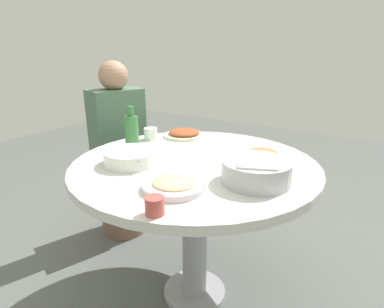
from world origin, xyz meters
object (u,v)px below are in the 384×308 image
Objects in this scene: dish_noodles at (174,185)px; soup_bowl at (131,158)px; round_dining_table at (195,185)px; dish_tofu_braise at (263,154)px; dish_stirfry at (184,134)px; green_bottle at (132,129)px; stool_for_diner_left at (123,201)px; diner_left at (117,128)px; tea_cup_far at (151,134)px; rice_bowl at (256,171)px; tea_cup_near at (155,206)px.

soup_bowl is at bearing 161.30° from dish_noodles.
dish_tofu_braise is at bearing 45.22° from round_dining_table.
dish_stirfry is 1.17× the size of dish_tofu_braise.
soup_bowl is at bearing -137.54° from dish_tofu_braise.
soup_bowl is 1.16× the size of green_bottle.
dish_stirfry reaches higher than round_dining_table.
stool_for_diner_left is at bearing 179.02° from dish_tofu_braise.
soup_bowl is 0.73m from diner_left.
soup_bowl is 3.18× the size of tea_cup_far.
dish_tofu_braise is 2.64× the size of tea_cup_far.
green_bottle is at bearing 147.77° from dish_noodles.
rice_bowl is 1.33m from stool_for_diner_left.
soup_bowl is at bearing -140.74° from round_dining_table.
tea_cup_near is (0.47, -0.84, 0.01)m from dish_stirfry.
tea_cup_far is at bearing 156.94° from round_dining_table.
dish_noodles is at bearing -57.81° from dish_stirfry.
dish_noodles is (0.34, -0.11, -0.01)m from soup_bowl.
diner_left is (-0.80, 0.26, 0.12)m from round_dining_table.
green_bottle reaches higher than soup_bowl.
tea_cup_far reaches higher than dish_noodles.
stool_for_diner_left is (-0.50, -0.08, -0.57)m from dish_stirfry.
green_bottle is 3.34× the size of tea_cup_near.
soup_bowl is 1.21× the size of dish_tofu_braise.
green_bottle is at bearing -32.11° from diner_left.
dish_stirfry is at bearing 170.01° from dish_tofu_braise.
green_bottle is at bearing 138.78° from tea_cup_near.
dish_noodles is 1.07m from diner_left.
diner_left reaches higher than soup_bowl.
dish_noodles reaches higher than round_dining_table.
tea_cup_far is at bearing -12.28° from diner_left.
stool_for_diner_left is (-1.14, 0.33, -0.60)m from rice_bowl.
stool_for_diner_left is 0.55m from diner_left.
round_dining_table is at bearing 108.86° from dish_noodles.
dish_stirfry is 0.98× the size of dish_noodles.
green_bottle is at bearing 171.71° from rice_bowl.
green_bottle is at bearing -116.34° from dish_stirfry.
tea_cup_far is 0.17× the size of stool_for_diner_left.
stool_for_diner_left is (-0.97, 0.76, -0.58)m from tea_cup_near.
tea_cup_near is (0.07, -0.19, 0.01)m from dish_noodles.
soup_bowl is 1.04× the size of dish_stirfry.
tea_cup_far is at bearing 118.31° from soup_bowl.
rice_bowl reaches higher than dish_tofu_braise.
dish_tofu_braise is 1.05m from diner_left.
dish_tofu_braise is at bearing 5.17° from tea_cup_far.
round_dining_table is at bearing -134.78° from dish_tofu_braise.
dish_noodles is (-0.24, -0.23, -0.03)m from rice_bowl.
tea_cup_near is at bearing -41.22° from green_bottle.
tea_cup_far is (-0.13, -0.16, 0.01)m from dish_stirfry.
tea_cup_far is (-0.44, 0.19, 0.16)m from round_dining_table.
tea_cup_far is at bearing -174.83° from dish_tofu_braise.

